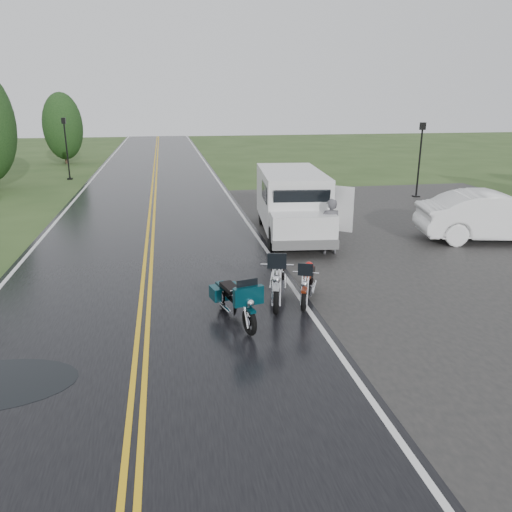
{
  "coord_description": "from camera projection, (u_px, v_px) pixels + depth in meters",
  "views": [
    {
      "loc": [
        0.65,
        -9.79,
        4.78
      ],
      "look_at": [
        2.8,
        2.0,
        1.0
      ],
      "focal_mm": 35.0,
      "sensor_mm": 36.0,
      "label": 1
    }
  ],
  "objects": [
    {
      "name": "ground",
      "position": [
        142.0,
        336.0,
        10.51
      ],
      "size": [
        120.0,
        120.0,
        0.0
      ],
      "primitive_type": "plane",
      "color": "#2D471E",
      "rests_on": "ground"
    },
    {
      "name": "road",
      "position": [
        151.0,
        224.0,
        19.88
      ],
      "size": [
        8.0,
        100.0,
        0.04
      ],
      "primitive_type": "cube",
      "color": "black",
      "rests_on": "ground"
    },
    {
      "name": "parking_pad",
      "position": [
        475.0,
        245.0,
        17.08
      ],
      "size": [
        14.0,
        24.0,
        0.03
      ],
      "primitive_type": "cube",
      "color": "black",
      "rests_on": "ground"
    },
    {
      "name": "motorcycle_red",
      "position": [
        304.0,
        291.0,
        11.46
      ],
      "size": [
        1.35,
        2.02,
        1.12
      ],
      "primitive_type": null,
      "rotation": [
        0.0,
        0.0,
        -0.38
      ],
      "color": "#59190A",
      "rests_on": "ground"
    },
    {
      "name": "motorcycle_teal",
      "position": [
        249.0,
        311.0,
        10.29
      ],
      "size": [
        1.22,
        2.16,
        1.21
      ],
      "primitive_type": null,
      "rotation": [
        0.0,
        0.0,
        0.25
      ],
      "color": "#042B34",
      "rests_on": "ground"
    },
    {
      "name": "motorcycle_silver",
      "position": [
        276.0,
        288.0,
        11.29
      ],
      "size": [
        1.43,
        2.51,
        1.4
      ],
      "primitive_type": null,
      "rotation": [
        0.0,
        0.0,
        -0.26
      ],
      "color": "#A2A5A9",
      "rests_on": "ground"
    },
    {
      "name": "van_white",
      "position": [
        273.0,
        216.0,
        16.02
      ],
      "size": [
        2.87,
        6.2,
        2.36
      ],
      "primitive_type": null,
      "rotation": [
        0.0,
        0.0,
        -0.1
      ],
      "color": "silver",
      "rests_on": "ground"
    },
    {
      "name": "person_at_van",
      "position": [
        330.0,
        227.0,
        15.8
      ],
      "size": [
        0.67,
        0.46,
        1.78
      ],
      "primitive_type": "imported",
      "rotation": [
        0.0,
        0.0,
        3.09
      ],
      "color": "#4B4A4F",
      "rests_on": "ground"
    },
    {
      "name": "sedan_white",
      "position": [
        495.0,
        217.0,
        17.31
      ],
      "size": [
        5.45,
        2.81,
        1.71
      ],
      "primitive_type": "imported",
      "rotation": [
        0.0,
        0.0,
        1.37
      ],
      "color": "white",
      "rests_on": "ground"
    },
    {
      "name": "lamp_post_far_left",
      "position": [
        67.0,
        149.0,
        30.46
      ],
      "size": [
        0.32,
        0.32,
        3.76
      ],
      "primitive_type": null,
      "color": "black",
      "rests_on": "ground"
    },
    {
      "name": "lamp_post_far_right",
      "position": [
        419.0,
        160.0,
        24.85
      ],
      "size": [
        0.32,
        0.32,
        3.74
      ],
      "primitive_type": null,
      "color": "black",
      "rests_on": "ground"
    },
    {
      "name": "tree_left_far",
      "position": [
        64.0,
        134.0,
        38.04
      ],
      "size": [
        2.95,
        2.95,
        4.54
      ],
      "primitive_type": null,
      "color": "#1E3D19",
      "rests_on": "ground"
    }
  ]
}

